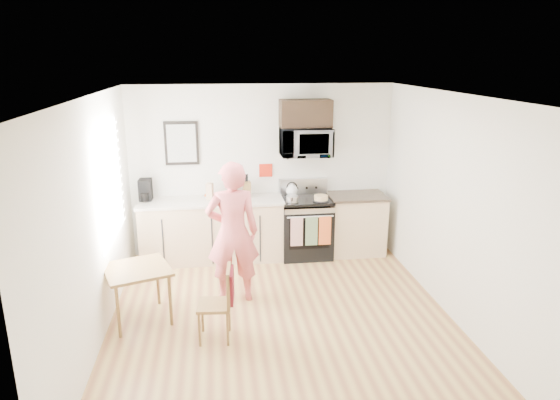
{
  "coord_description": "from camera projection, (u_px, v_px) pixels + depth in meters",
  "views": [
    {
      "loc": [
        -0.71,
        -5.17,
        2.99
      ],
      "look_at": [
        0.1,
        1.0,
        1.19
      ],
      "focal_mm": 32.0,
      "sensor_mm": 36.0,
      "label": 1
    }
  ],
  "objects": [
    {
      "name": "left_wall",
      "position": [
        94.0,
        224.0,
        5.23
      ],
      "size": [
        0.04,
        4.6,
        2.6
      ],
      "primitive_type": "cube",
      "color": "white",
      "rests_on": "floor"
    },
    {
      "name": "utensil_crock",
      "position": [
        232.0,
        186.0,
        7.55
      ],
      "size": [
        0.13,
        0.13,
        0.4
      ],
      "color": "red",
      "rests_on": "countertop_left"
    },
    {
      "name": "cabinet_right",
      "position": [
        356.0,
        225.0,
        7.8
      ],
      "size": [
        0.84,
        0.6,
        0.9
      ],
      "primitive_type": "cube",
      "color": "#D4B488",
      "rests_on": "floor"
    },
    {
      "name": "back_wall",
      "position": [
        262.0,
        170.0,
        7.67
      ],
      "size": [
        4.0,
        0.04,
        2.6
      ],
      "primitive_type": "cube",
      "color": "white",
      "rests_on": "floor"
    },
    {
      "name": "cake",
      "position": [
        321.0,
        198.0,
        7.39
      ],
      "size": [
        0.25,
        0.25,
        0.08
      ],
      "color": "black",
      "rests_on": "range"
    },
    {
      "name": "window",
      "position": [
        110.0,
        182.0,
        5.93
      ],
      "size": [
        0.06,
        1.4,
        1.5
      ],
      "color": "white",
      "rests_on": "left_wall"
    },
    {
      "name": "person",
      "position": [
        233.0,
        233.0,
        6.14
      ],
      "size": [
        0.67,
        0.45,
        1.8
      ],
      "primitive_type": "imported",
      "rotation": [
        0.0,
        0.0,
        3.17
      ],
      "color": "#D53A42",
      "rests_on": "floor"
    },
    {
      "name": "range",
      "position": [
        306.0,
        228.0,
        7.68
      ],
      "size": [
        0.76,
        0.7,
        1.16
      ],
      "color": "black",
      "rests_on": "floor"
    },
    {
      "name": "wall_art",
      "position": [
        182.0,
        143.0,
        7.37
      ],
      "size": [
        0.5,
        0.04,
        0.65
      ],
      "color": "black",
      "rests_on": "back_wall"
    },
    {
      "name": "wall_trivet",
      "position": [
        266.0,
        170.0,
        7.66
      ],
      "size": [
        0.2,
        0.02,
        0.2
      ],
      "primitive_type": "cube",
      "color": "red",
      "rests_on": "back_wall"
    },
    {
      "name": "fruit_bowl",
      "position": [
        209.0,
        196.0,
        7.46
      ],
      "size": [
        0.26,
        0.26,
        0.09
      ],
      "color": "white",
      "rests_on": "countertop_left"
    },
    {
      "name": "pot",
      "position": [
        292.0,
        199.0,
        7.33
      ],
      "size": [
        0.18,
        0.31,
        0.09
      ],
      "rotation": [
        0.0,
        0.0,
        -0.18
      ],
      "color": "silver",
      "rests_on": "range"
    },
    {
      "name": "microwave",
      "position": [
        306.0,
        142.0,
        7.41
      ],
      "size": [
        0.76,
        0.51,
        0.42
      ],
      "primitive_type": "imported",
      "color": "silver",
      "rests_on": "back_wall"
    },
    {
      "name": "ceiling",
      "position": [
        283.0,
        96.0,
        5.12
      ],
      "size": [
        4.0,
        4.6,
        0.04
      ],
      "primitive_type": "cube",
      "color": "white",
      "rests_on": "back_wall"
    },
    {
      "name": "bread_bag",
      "position": [
        229.0,
        200.0,
        7.19
      ],
      "size": [
        0.35,
        0.28,
        0.12
      ],
      "primitive_type": "cube",
      "rotation": [
        0.0,
        0.0,
        -0.47
      ],
      "color": "tan",
      "rests_on": "countertop_left"
    },
    {
      "name": "front_wall",
      "position": [
        330.0,
        322.0,
        3.29
      ],
      "size": [
        4.0,
        0.04,
        2.6
      ],
      "primitive_type": "cube",
      "color": "white",
      "rests_on": "floor"
    },
    {
      "name": "upper_cabinet",
      "position": [
        306.0,
        113.0,
        7.34
      ],
      "size": [
        0.76,
        0.35,
        0.4
      ],
      "primitive_type": "cube",
      "color": "black",
      "rests_on": "back_wall"
    },
    {
      "name": "countertop_left",
      "position": [
        211.0,
        201.0,
        7.39
      ],
      "size": [
        2.14,
        0.64,
        0.04
      ],
      "primitive_type": "cube",
      "color": "beige",
      "rests_on": "cabinet_left"
    },
    {
      "name": "milk_carton",
      "position": [
        210.0,
        191.0,
        7.38
      ],
      "size": [
        0.12,
        0.12,
        0.25
      ],
      "primitive_type": "cube",
      "rotation": [
        0.0,
        0.0,
        -0.32
      ],
      "color": "tan",
      "rests_on": "countertop_left"
    },
    {
      "name": "kettle",
      "position": [
        292.0,
        190.0,
        7.59
      ],
      "size": [
        0.19,
        0.19,
        0.23
      ],
      "color": "white",
      "rests_on": "range"
    },
    {
      "name": "chair",
      "position": [
        225.0,
        294.0,
        5.35
      ],
      "size": [
        0.42,
        0.38,
        0.84
      ],
      "rotation": [
        0.0,
        0.0,
        -0.09
      ],
      "color": "brown",
      "rests_on": "floor"
    },
    {
      "name": "countertop_right",
      "position": [
        357.0,
        196.0,
        7.67
      ],
      "size": [
        0.88,
        0.64,
        0.04
      ],
      "primitive_type": "cube",
      "color": "black",
      "rests_on": "cabinet_right"
    },
    {
      "name": "floor",
      "position": [
        283.0,
        321.0,
        5.84
      ],
      "size": [
        4.6,
        4.6,
        0.0
      ],
      "primitive_type": "plane",
      "color": "#905A37",
      "rests_on": "ground"
    },
    {
      "name": "right_wall",
      "position": [
        455.0,
        209.0,
        5.73
      ],
      "size": [
        0.04,
        4.6,
        2.6
      ],
      "primitive_type": "cube",
      "color": "white",
      "rests_on": "floor"
    },
    {
      "name": "coffee_maker",
      "position": [
        145.0,
        191.0,
        7.33
      ],
      "size": [
        0.19,
        0.27,
        0.32
      ],
      "rotation": [
        0.0,
        0.0,
        -0.03
      ],
      "color": "black",
      "rests_on": "countertop_left"
    },
    {
      "name": "cabinet_left",
      "position": [
        212.0,
        231.0,
        7.52
      ],
      "size": [
        2.1,
        0.6,
        0.9
      ],
      "primitive_type": "cube",
      "color": "#D4B488",
      "rests_on": "floor"
    },
    {
      "name": "knife_block",
      "position": [
        247.0,
        189.0,
        7.52
      ],
      "size": [
        0.12,
        0.16,
        0.24
      ],
      "primitive_type": "cube",
      "rotation": [
        0.0,
        0.0,
        0.07
      ],
      "color": "brown",
      "rests_on": "countertop_left"
    },
    {
      "name": "dining_table",
      "position": [
        137.0,
        274.0,
        5.73
      ],
      "size": [
        0.78,
        0.78,
        0.66
      ],
      "rotation": [
        0.0,
        0.0,
        0.35
      ],
      "color": "brown",
      "rests_on": "floor"
    }
  ]
}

